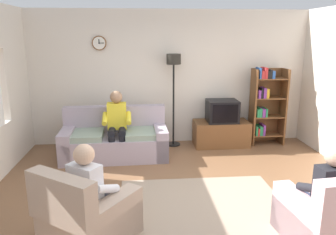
{
  "coord_description": "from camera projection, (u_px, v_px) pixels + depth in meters",
  "views": [
    {
      "loc": [
        -0.61,
        -4.06,
        2.19
      ],
      "look_at": [
        -0.17,
        1.06,
        0.91
      ],
      "focal_mm": 35.13,
      "sensor_mm": 36.0,
      "label": 1
    }
  ],
  "objects": [
    {
      "name": "ground_plane",
      "position": [
        187.0,
        200.0,
        4.5
      ],
      "size": [
        12.0,
        12.0,
        0.0
      ],
      "primitive_type": "plane",
      "color": "brown"
    },
    {
      "name": "couch",
      "position": [
        115.0,
        140.0,
        6.05
      ],
      "size": [
        1.92,
        0.93,
        0.9
      ],
      "color": "#A899A8",
      "rests_on": "ground_plane"
    },
    {
      "name": "back_wall_assembly",
      "position": [
        170.0,
        78.0,
        6.75
      ],
      "size": [
        6.2,
        0.17,
        2.7
      ],
      "color": "silver",
      "rests_on": "ground_plane"
    },
    {
      "name": "armchair_near_bookshelf",
      "position": [
        328.0,
        220.0,
        3.49
      ],
      "size": [
        0.88,
        0.95,
        0.9
      ],
      "color": "beige",
      "rests_on": "ground_plane"
    },
    {
      "name": "tv_stand",
      "position": [
        221.0,
        133.0,
        6.7
      ],
      "size": [
        1.1,
        0.56,
        0.51
      ],
      "color": "brown",
      "rests_on": "ground_plane"
    },
    {
      "name": "person_on_couch",
      "position": [
        117.0,
        122.0,
        5.86
      ],
      "size": [
        0.52,
        0.54,
        1.24
      ],
      "color": "yellow",
      "rests_on": "ground_plane"
    },
    {
      "name": "person_in_left_armchair",
      "position": [
        92.0,
        187.0,
        3.53
      ],
      "size": [
        0.62,
        0.64,
        1.12
      ],
      "color": "silver",
      "rests_on": "ground_plane"
    },
    {
      "name": "tv",
      "position": [
        222.0,
        111.0,
        6.56
      ],
      "size": [
        0.6,
        0.49,
        0.44
      ],
      "color": "black",
      "rests_on": "tv_stand"
    },
    {
      "name": "floor_lamp",
      "position": [
        174.0,
        75.0,
        6.43
      ],
      "size": [
        0.28,
        0.28,
        1.85
      ],
      "color": "black",
      "rests_on": "ground_plane"
    },
    {
      "name": "armchair_near_window",
      "position": [
        88.0,
        217.0,
        3.54
      ],
      "size": [
        1.16,
        1.18,
        0.9
      ],
      "color": "tan",
      "rests_on": "ground_plane"
    },
    {
      "name": "area_rug",
      "position": [
        202.0,
        206.0,
        4.35
      ],
      "size": [
        2.2,
        1.7,
        0.01
      ],
      "primitive_type": "cube",
      "color": "gray",
      "rests_on": "ground_plane"
    },
    {
      "name": "person_in_right_armchair",
      "position": [
        326.0,
        189.0,
        3.49
      ],
      "size": [
        0.54,
        0.56,
        1.12
      ],
      "color": "black",
      "rests_on": "ground_plane"
    },
    {
      "name": "bookshelf",
      "position": [
        265.0,
        104.0,
        6.71
      ],
      "size": [
        0.68,
        0.36,
        1.58
      ],
      "color": "brown",
      "rests_on": "ground_plane"
    }
  ]
}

